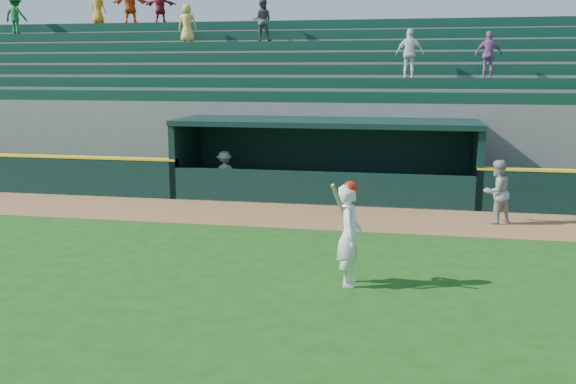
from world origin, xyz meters
TOP-DOWN VIEW (x-y plane):
  - ground at (0.00, 0.00)m, footprint 120.00×120.00m
  - warning_track at (0.00, 4.90)m, footprint 40.00×3.00m
  - dugout_player_front at (4.90, 5.03)m, footprint 1.04×1.00m
  - dugout_player_inside at (-3.17, 7.26)m, footprint 1.07×0.83m
  - dugout at (0.00, 8.00)m, footprint 9.40×2.80m
  - stands at (-0.03, 12.58)m, footprint 34.50×6.25m
  - batter_at_plate at (1.60, -0.63)m, footprint 0.57×0.83m

SIDE VIEW (x-z plane):
  - ground at x=0.00m, z-range 0.00..0.00m
  - warning_track at x=0.00m, z-range 0.00..0.01m
  - dugout_player_inside at x=-3.17m, z-range 0.00..1.45m
  - dugout_player_front at x=4.90m, z-range 0.00..1.69m
  - batter_at_plate at x=1.60m, z-range -0.01..1.99m
  - dugout at x=0.00m, z-range 0.13..2.59m
  - stands at x=-0.03m, z-range -1.41..6.21m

